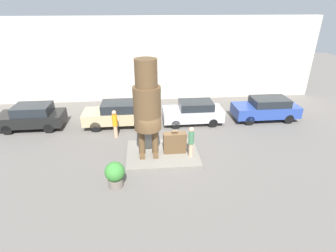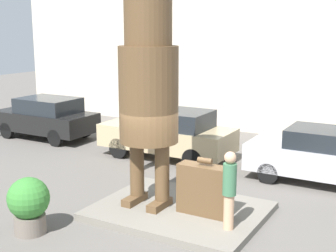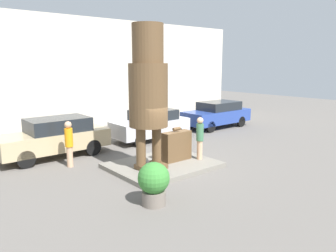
# 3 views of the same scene
# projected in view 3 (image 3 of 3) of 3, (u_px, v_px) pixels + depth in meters

# --- Properties ---
(ground_plane) EXTENTS (60.00, 60.00, 0.00)m
(ground_plane) POSITION_uv_depth(u_px,v_px,m) (163.00, 167.00, 12.90)
(ground_plane) COLOR #605B56
(pedestal) EXTENTS (3.97, 3.11, 0.17)m
(pedestal) POSITION_uv_depth(u_px,v_px,m) (163.00, 165.00, 12.89)
(pedestal) COLOR slate
(pedestal) RESTS_ON ground_plane
(building_backdrop) EXTENTS (28.00, 0.60, 6.83)m
(building_backdrop) POSITION_uv_depth(u_px,v_px,m) (62.00, 74.00, 19.53)
(building_backdrop) COLOR beige
(building_backdrop) RESTS_ON ground_plane
(statue_figure) EXTENTS (1.41, 1.41, 5.23)m
(statue_figure) POSITION_uv_depth(u_px,v_px,m) (148.00, 86.00, 11.71)
(statue_figure) COLOR brown
(statue_figure) RESTS_ON pedestal
(giant_suitcase) EXTENTS (1.26, 0.44, 1.36)m
(giant_suitcase) POSITION_uv_depth(u_px,v_px,m) (177.00, 146.00, 13.15)
(giant_suitcase) COLOR brown
(giant_suitcase) RESTS_ON pedestal
(tourist) EXTENTS (0.30, 0.30, 1.74)m
(tourist) POSITION_uv_depth(u_px,v_px,m) (200.00, 136.00, 13.22)
(tourist) COLOR tan
(tourist) RESTS_ON pedestal
(parked_car_tan) EXTENTS (4.62, 1.84, 1.71)m
(parked_car_tan) POSITION_uv_depth(u_px,v_px,m) (55.00, 137.00, 14.20)
(parked_car_tan) COLOR tan
(parked_car_tan) RESTS_ON ground_plane
(parked_car_silver) EXTENTS (4.14, 1.77, 1.61)m
(parked_car_silver) POSITION_uv_depth(u_px,v_px,m) (151.00, 124.00, 17.39)
(parked_car_silver) COLOR #B7B7BC
(parked_car_silver) RESTS_ON ground_plane
(parked_car_blue) EXTENTS (4.60, 1.88, 1.64)m
(parked_car_blue) POSITION_uv_depth(u_px,v_px,m) (217.00, 114.00, 20.83)
(parked_car_blue) COLOR #284293
(parked_car_blue) RESTS_ON ground_plane
(planter_pot) EXTENTS (0.92, 0.92, 1.27)m
(planter_pot) POSITION_uv_depth(u_px,v_px,m) (154.00, 182.00, 9.36)
(planter_pot) COLOR #70665B
(planter_pot) RESTS_ON ground_plane
(worker_hivis) EXTENTS (0.31, 0.31, 1.83)m
(worker_hivis) POSITION_uv_depth(u_px,v_px,m) (69.00, 142.00, 12.80)
(worker_hivis) COLOR tan
(worker_hivis) RESTS_ON ground_plane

